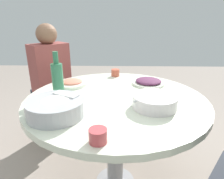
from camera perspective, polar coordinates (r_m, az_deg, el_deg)
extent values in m
cylinder|color=#99999E|center=(1.48, 1.01, -15.69)|extent=(0.12, 0.12, 0.67)
cylinder|color=silver|center=(1.30, 1.11, -2.90)|extent=(1.18, 1.18, 0.04)
cylinder|color=#B2B5BA|center=(1.08, -16.06, -5.17)|extent=(0.31, 0.31, 0.09)
ellipsoid|color=white|center=(1.08, -16.09, -4.96)|extent=(0.25, 0.25, 0.10)
cube|color=white|center=(1.11, -13.27, -1.36)|extent=(0.16, 0.12, 0.01)
cylinder|color=white|center=(1.16, 12.35, -3.45)|extent=(0.26, 0.26, 0.07)
cylinder|color=black|center=(1.16, 12.32, -3.77)|extent=(0.23, 0.23, 0.05)
cylinder|color=silver|center=(1.15, 12.45, -2.27)|extent=(0.26, 0.14, 0.01)
cylinder|color=white|center=(1.55, -11.62, 1.67)|extent=(0.24, 0.24, 0.02)
ellipsoid|color=#E07D64|center=(1.54, -11.66, 2.26)|extent=(0.16, 0.16, 0.03)
cylinder|color=silver|center=(1.56, 10.53, 1.79)|extent=(0.25, 0.25, 0.02)
ellipsoid|color=#5E2C4D|center=(1.55, 10.57, 2.47)|extent=(0.20, 0.20, 0.04)
cylinder|color=#337751|center=(1.32, -15.48, 2.60)|extent=(0.07, 0.07, 0.22)
cylinder|color=#337751|center=(1.28, -16.10, 8.93)|extent=(0.03, 0.03, 0.08)
cylinder|color=#BF464B|center=(0.84, -4.11, -13.33)|extent=(0.08, 0.08, 0.06)
cylinder|color=#C2563D|center=(1.75, 0.98, 4.93)|extent=(0.07, 0.07, 0.06)
cylinder|color=brown|center=(2.19, -16.03, -8.34)|extent=(0.33, 0.33, 0.43)
cube|color=#2D333D|center=(2.08, -16.75, -1.69)|extent=(0.47, 0.47, 0.12)
cube|color=#924440|center=(2.00, -17.58, 6.06)|extent=(0.38, 0.38, 0.46)
sphere|color=#835E45|center=(1.95, -18.59, 15.08)|extent=(0.19, 0.19, 0.19)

